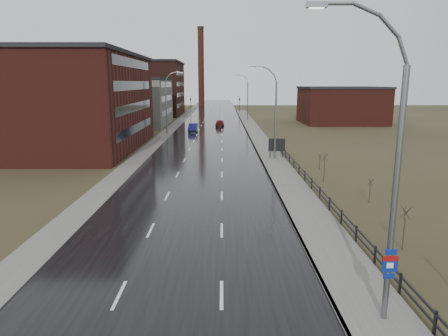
{
  "coord_description": "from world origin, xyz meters",
  "views": [
    {
      "loc": [
        2.33,
        -12.33,
        9.39
      ],
      "look_at": [
        2.47,
        17.48,
        3.0
      ],
      "focal_mm": 32.0,
      "sensor_mm": 36.0,
      "label": 1
    }
  ],
  "objects_px": {
    "billboard": "(277,146)",
    "car_near": "(193,128)",
    "streetlight_main": "(388,175)",
    "car_far": "(220,123)"
  },
  "relations": [
    {
      "from": "car_near",
      "to": "streetlight_main",
      "type": "bearing_deg",
      "value": -79.56
    },
    {
      "from": "streetlight_main",
      "to": "car_near",
      "type": "xyz_separation_m",
      "value": [
        -11.76,
        62.73,
        -5.26
      ]
    },
    {
      "from": "car_near",
      "to": "car_far",
      "type": "distance_m",
      "value": 11.16
    },
    {
      "from": "streetlight_main",
      "to": "car_near",
      "type": "height_order",
      "value": "streetlight_main"
    },
    {
      "from": "car_far",
      "to": "billboard",
      "type": "bearing_deg",
      "value": 104.02
    },
    {
      "from": "streetlight_main",
      "to": "car_far",
      "type": "relative_size",
      "value": 2.78
    },
    {
      "from": "streetlight_main",
      "to": "car_near",
      "type": "bearing_deg",
      "value": 100.62
    },
    {
      "from": "billboard",
      "to": "car_near",
      "type": "bearing_deg",
      "value": 113.73
    },
    {
      "from": "billboard",
      "to": "car_near",
      "type": "relative_size",
      "value": 0.54
    },
    {
      "from": "car_far",
      "to": "streetlight_main",
      "type": "bearing_deg",
      "value": 98.44
    }
  ]
}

